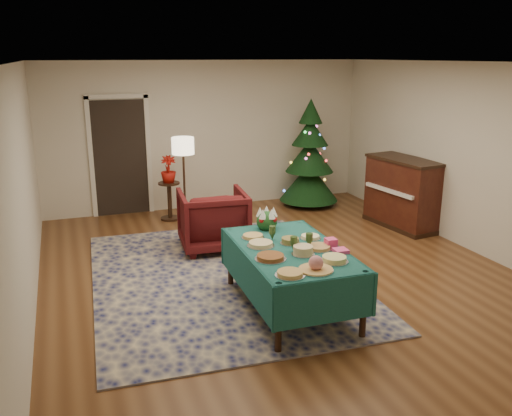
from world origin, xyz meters
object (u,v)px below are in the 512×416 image
object	(u,v)px
floor_lamp	(183,151)
christmas_tree	(310,158)
potted_plant	(169,175)
side_table	(170,202)
buffet_table	(290,260)
piano	(403,194)
gift_box	(331,243)
armchair	(213,217)

from	to	relation	value
floor_lamp	christmas_tree	bearing A→B (deg)	11.97
floor_lamp	potted_plant	xyz separation A→B (m)	(-0.17, 0.48, -0.48)
side_table	potted_plant	distance (m)	0.47
buffet_table	piano	world-z (taller)	piano
side_table	christmas_tree	distance (m)	2.76
gift_box	armchair	size ratio (longest dim) A/B	0.12
buffet_table	christmas_tree	xyz separation A→B (m)	(2.10, 3.97, 0.32)
side_table	piano	world-z (taller)	piano
gift_box	buffet_table	bearing A→B (deg)	165.71
gift_box	christmas_tree	world-z (taller)	christmas_tree
gift_box	floor_lamp	xyz separation A→B (m)	(-0.86, 3.55, 0.50)
armchair	side_table	bearing A→B (deg)	-74.09
buffet_table	christmas_tree	world-z (taller)	christmas_tree
gift_box	potted_plant	bearing A→B (deg)	104.35
piano	armchair	bearing A→B (deg)	179.79
armchair	piano	distance (m)	3.26
piano	potted_plant	bearing A→B (deg)	154.48
gift_box	side_table	world-z (taller)	gift_box
armchair	floor_lamp	distance (m)	1.46
gift_box	armchair	distance (m)	2.45
armchair	christmas_tree	world-z (taller)	christmas_tree
gift_box	side_table	size ratio (longest dim) A/B	0.18
armchair	piano	world-z (taller)	piano
buffet_table	gift_box	distance (m)	0.49
buffet_table	gift_box	xyz separation A→B (m)	(0.44, -0.11, 0.19)
side_table	piano	size ratio (longest dim) A/B	0.47
side_table	potted_plant	size ratio (longest dim) A/B	1.44
piano	buffet_table	bearing A→B (deg)	-143.50
armchair	gift_box	bearing A→B (deg)	112.43
side_table	christmas_tree	bearing A→B (deg)	1.25
gift_box	christmas_tree	size ratio (longest dim) A/B	0.06
buffet_table	floor_lamp	world-z (taller)	floor_lamp
gift_box	piano	size ratio (longest dim) A/B	0.08
floor_lamp	christmas_tree	distance (m)	2.61
gift_box	christmas_tree	bearing A→B (deg)	67.80
buffet_table	gift_box	size ratio (longest dim) A/B	16.34
side_table	potted_plant	bearing A→B (deg)	0.00
buffet_table	floor_lamp	size ratio (longest dim) A/B	1.27
armchair	side_table	world-z (taller)	armchair
buffet_table	floor_lamp	xyz separation A→B (m)	(-0.43, 3.44, 0.69)
gift_box	piano	distance (m)	3.45
armchair	potted_plant	bearing A→B (deg)	-74.09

